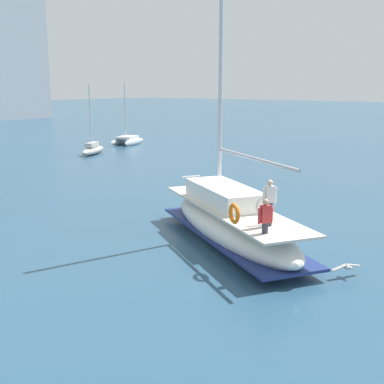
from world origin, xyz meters
The scene contains 5 objects.
ground_plane centered at (0.00, 0.00, 0.00)m, with size 400.00×400.00×0.00m, color #284C66.
main_sailboat centered at (-1.26, -1.04, 0.90)m, with size 6.82×9.53×11.69m.
moored_sloop_far centered at (12.43, 23.97, 0.49)m, with size 4.39×3.00×6.25m.
moored_cutter_left centered at (19.83, 27.28, 0.53)m, with size 4.81×3.49×6.42m.
seagull centered at (-1.84, -6.03, 0.35)m, with size 1.08×0.64×0.17m.
Camera 1 is at (-16.73, -11.82, 6.02)m, focal length 46.49 mm.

